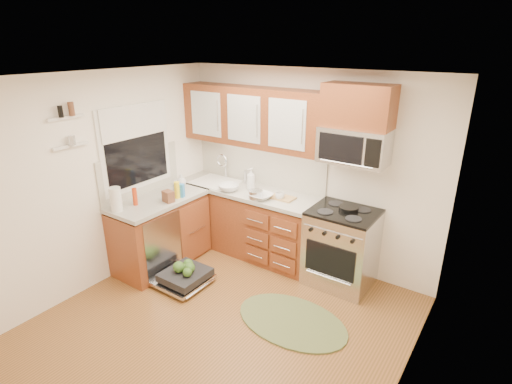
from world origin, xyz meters
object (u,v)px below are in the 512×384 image
Objects in this scene: sink at (216,190)px; skillet at (349,208)px; dishwasher at (183,277)px; paper_towel_roll at (116,199)px; cutting_board at (283,198)px; upper_cabinets at (252,117)px; bowl_b at (229,188)px; rug at (292,321)px; stock_pot at (256,195)px; microwave at (354,146)px; cup at (280,196)px; bowl_a at (261,196)px; range at (341,247)px.

sink is 1.97m from skillet.
paper_towel_roll is (-0.68, -0.32, 0.97)m from dishwasher.
skillet is 2.71m from paper_towel_roll.
sink is 1.38m from dishwasher.
sink is 1.11m from cutting_board.
upper_cabinets reaches higher than bowl_b.
rug is at bearing -28.13° from sink.
stock_pot is 0.46m from bowl_b.
upper_cabinets is 2.70× the size of microwave.
upper_cabinets reaches higher than cup.
dishwasher is at bearing -117.58° from bowl_a.
cup is at bearing 29.26° from stock_pot.
stock_pot is (-1.10, -0.33, -0.72)m from microwave.
stock_pot reaches higher than sink.
sink is at bearing -178.01° from skillet.
sink is 2.22m from rug.
microwave is at bearing 16.68° from stock_pot.
cutting_board is at bearing 37.02° from bowl_a.
bowl_b is (-0.51, 0.00, 0.01)m from bowl_a.
cup is (-0.86, -0.12, -0.00)m from skillet.
range is 3.49× the size of bowl_b.
microwave is 2.47× the size of cutting_board.
rug is 1.60m from stock_pot.
stock_pot is (-1.00, 0.78, 0.97)m from rug.
stock_pot is 0.63× the size of paper_towel_roll.
stock_pot reaches higher than bowl_a.
paper_towel_roll is (-1.40, -1.44, 0.13)m from cutting_board.
upper_cabinets is at bearing 138.02° from bowl_a.
range is at bearing 9.78° from bowl_a.
cup is (-0.83, -0.06, 0.50)m from range.
range is at bearing 84.39° from rug.
cutting_board reaches higher than dishwasher.
rug is at bearing -40.55° from bowl_a.
skillet is 1.60m from bowl_b.
cutting_board is at bearing 77.21° from cup.
bowl_a is 0.24m from cup.
stock_pot is (0.83, -0.20, 0.18)m from sink.
paper_towel_roll is at bearing -144.72° from microwave.
dishwasher is 3.07× the size of skillet.
skillet is at bearing 37.16° from dishwasher.
cup reaches higher than dishwasher.
stock_pot reaches higher than dishwasher.
stock_pot reaches higher than cup.
rug is 2.42m from paper_towel_roll.
sink is (-0.52, -0.16, -1.07)m from upper_cabinets.
skillet is 0.74× the size of cutting_board.
dishwasher is 0.57× the size of rug.
cutting_board is (0.28, 0.20, -0.04)m from stock_pot.
stock_pot is 0.59× the size of cutting_board.
sink is 2.18× the size of bowl_a.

